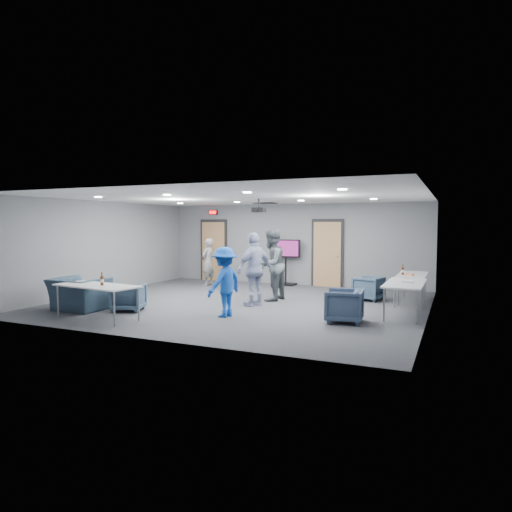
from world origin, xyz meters
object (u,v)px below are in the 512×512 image
at_px(person_a, 208,262).
at_px(chair_right_a, 368,288).
at_px(chair_right_c, 344,306).
at_px(table_right_a, 413,276).
at_px(person_c, 255,269).
at_px(bottle_right, 403,271).
at_px(chair_front_b, 79,294).
at_px(bottle_front, 102,281).
at_px(chair_front_a, 128,297).
at_px(table_front_left, 97,287).
at_px(person_b, 271,265).
at_px(projector, 259,210).
at_px(table_right_b, 405,284).
at_px(tv_stand, 286,259).
at_px(person_d, 224,282).

height_order(person_a, chair_right_a, person_a).
bearing_deg(chair_right_c, table_right_a, 155.05).
relative_size(person_c, bottle_right, 6.73).
height_order(chair_front_b, bottle_front, bottle_front).
bearing_deg(chair_front_a, person_a, -104.27).
height_order(person_a, chair_front_a, person_a).
xyz_separation_m(chair_right_c, table_front_left, (-4.92, -1.79, 0.34)).
relative_size(person_b, chair_front_a, 2.70).
xyz_separation_m(chair_right_a, projector, (-2.65, -1.25, 2.08)).
bearing_deg(chair_right_a, projector, -50.91).
height_order(chair_front_a, bottle_front, bottle_front).
distance_m(chair_front_a, bottle_front, 1.13).
bearing_deg(table_right_a, person_b, 110.56).
relative_size(chair_right_a, table_right_a, 0.42).
distance_m(chair_right_a, chair_front_b, 7.31).
distance_m(bottle_front, projector, 4.40).
bearing_deg(projector, person_a, 138.96).
bearing_deg(chair_front_b, chair_right_a, -144.23).
height_order(table_right_b, table_front_left, same).
bearing_deg(table_right_a, table_right_b, 180.00).
relative_size(chair_front_b, projector, 3.31).
bearing_deg(table_front_left, person_b, 63.14).
distance_m(person_a, bottle_front, 5.64).
bearing_deg(table_front_left, tv_stand, 82.41).
distance_m(person_d, table_right_b, 4.02).
distance_m(person_c, table_front_left, 3.72).
distance_m(chair_front_b, bottle_front, 1.46).
xyz_separation_m(bottle_right, tv_stand, (-3.94, 2.04, 0.03)).
xyz_separation_m(bottle_front, projector, (2.10, 3.53, 1.57)).
bearing_deg(person_b, table_right_b, 87.43).
bearing_deg(chair_front_a, table_right_b, 178.81).
height_order(table_right_a, bottle_right, bottle_right).
bearing_deg(bottle_right, projector, -161.67).
xyz_separation_m(table_right_a, projector, (-3.75, -1.45, 1.72)).
bearing_deg(tv_stand, chair_right_a, -32.70).
distance_m(person_a, person_c, 4.07).
bearing_deg(table_right_a, chair_front_a, 123.70).
bearing_deg(person_c, table_front_left, -17.25).
bearing_deg(person_d, chair_right_a, 155.48).
distance_m(table_right_a, tv_stand, 4.52).
xyz_separation_m(person_c, chair_right_a, (2.44, 1.99, -0.59)).
xyz_separation_m(table_front_left, bottle_front, (0.14, 0.00, 0.15)).
xyz_separation_m(person_a, chair_right_c, (5.41, -3.82, -0.44)).
xyz_separation_m(chair_right_c, bottle_front, (-4.78, -1.78, 0.49)).
bearing_deg(bottle_front, chair_right_c, 20.49).
bearing_deg(person_a, bottle_right, 85.87).
xyz_separation_m(chair_front_b, table_right_a, (7.09, 4.39, 0.30)).
height_order(person_b, person_c, person_b).
bearing_deg(table_right_a, chair_front_b, 121.74).
bearing_deg(table_front_left, person_d, 36.38).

